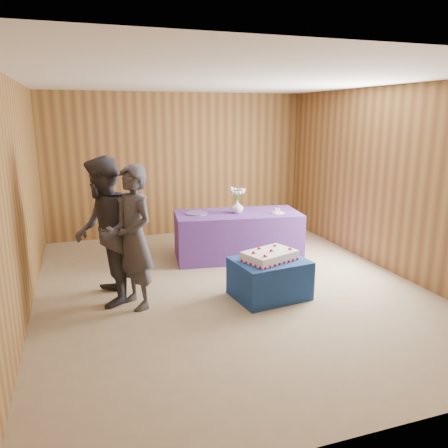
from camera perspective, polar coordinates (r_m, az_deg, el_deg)
name	(u,v)px	position (r m, az deg, el deg)	size (l,w,h in m)	color
ground	(229,287)	(6.03, 0.66, -8.22)	(6.00, 6.00, 0.00)	gray
room_shell	(229,154)	(5.60, 0.71, 9.12)	(5.04, 6.04, 2.72)	brown
cake_table	(270,278)	(5.67, 5.96, -7.07)	(0.90, 0.70, 0.50)	navy
serving_table	(238,235)	(7.14, 1.78, -1.45)	(2.00, 0.90, 0.75)	#663696
sheet_cake	(270,256)	(5.56, 6.00, -4.12)	(0.78, 0.65, 0.16)	white
vase	(237,207)	(7.01, 1.74, 2.27)	(0.20, 0.20, 0.20)	silver
flower_spray	(237,190)	(6.96, 1.76, 4.41)	(0.26, 0.26, 0.20)	#2C6628
platter	(197,213)	(6.97, -3.59, 1.41)	(0.35, 0.35, 0.02)	#6B52A5
plate	(278,213)	(7.07, 7.03, 1.47)	(0.20, 0.20, 0.01)	white
cake_slice	(278,210)	(7.06, 7.04, 1.79)	(0.09, 0.09, 0.09)	white
knife	(287,215)	(6.96, 8.25, 1.19)	(0.26, 0.02, 0.00)	silver
guest_left	(134,238)	(5.30, -11.65, -1.76)	(0.63, 0.42, 1.74)	#36363F
guest_right	(104,232)	(5.48, -15.37, -0.98)	(0.89, 0.69, 1.82)	#34343E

